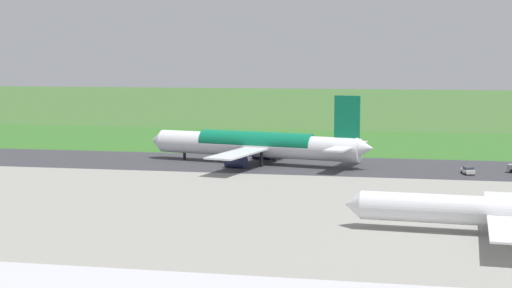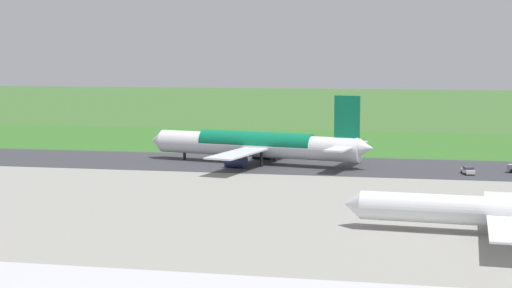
# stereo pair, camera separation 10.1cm
# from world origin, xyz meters

# --- Properties ---
(ground_plane) EXTENTS (800.00, 800.00, 0.00)m
(ground_plane) POSITION_xyz_m (0.00, 0.00, 0.00)
(ground_plane) COLOR #3D662D
(runway_asphalt) EXTENTS (600.00, 29.95, 0.06)m
(runway_asphalt) POSITION_xyz_m (0.00, 0.00, 0.03)
(runway_asphalt) COLOR #38383D
(runway_asphalt) RESTS_ON ground
(apron_concrete) EXTENTS (440.00, 110.00, 0.05)m
(apron_concrete) POSITION_xyz_m (0.00, 64.78, 0.03)
(apron_concrete) COLOR gray
(apron_concrete) RESTS_ON ground
(grass_verge_foreground) EXTENTS (600.00, 80.00, 0.04)m
(grass_verge_foreground) POSITION_xyz_m (0.00, -40.60, 0.02)
(grass_verge_foreground) COLOR #346B27
(grass_verge_foreground) RESTS_ON ground
(airliner_main) EXTENTS (53.75, 44.29, 15.88)m
(airliner_main) POSITION_xyz_m (4.10, 0.08, 4.35)
(airliner_main) COLOR white
(airliner_main) RESTS_ON ground
(airliner_parked_near) EXTENTS (41.96, 34.34, 12.24)m
(airliner_parked_near) POSITION_xyz_m (-41.49, 61.75, 3.34)
(airliner_parked_near) COLOR white
(airliner_parked_near) RESTS_ON ground
(service_car_followme) EXTENTS (2.69, 4.49, 1.62)m
(service_car_followme) POSITION_xyz_m (-41.20, 6.79, 0.84)
(service_car_followme) COLOR silver
(service_car_followme) RESTS_ON ground
(no_stopping_sign) EXTENTS (0.60, 0.10, 2.32)m
(no_stopping_sign) POSITION_xyz_m (2.84, -38.91, 1.39)
(no_stopping_sign) COLOR slate
(no_stopping_sign) RESTS_ON ground
(traffic_cone_orange) EXTENTS (0.40, 0.40, 0.55)m
(traffic_cone_orange) POSITION_xyz_m (9.52, -44.29, 0.28)
(traffic_cone_orange) COLOR orange
(traffic_cone_orange) RESTS_ON ground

